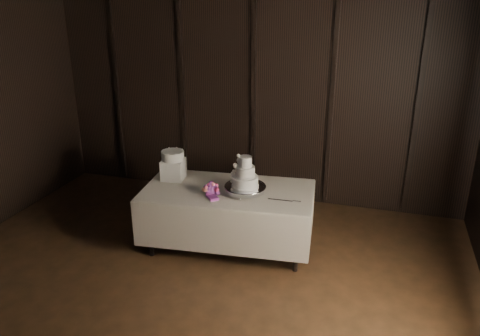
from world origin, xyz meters
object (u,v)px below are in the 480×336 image
at_px(bouquet, 211,189).
at_px(small_cake, 173,155).
at_px(wedding_cake, 243,175).
at_px(box_pedestal, 173,169).
at_px(display_table, 228,216).
at_px(cake_stand, 245,190).

distance_m(bouquet, small_cake, 0.71).
height_order(wedding_cake, box_pedestal, wedding_cake).
relative_size(display_table, wedding_cake, 5.82).
bearing_deg(display_table, cake_stand, -15.08).
bearing_deg(small_cake, box_pedestal, 0.00).
distance_m(display_table, wedding_cake, 0.61).
bearing_deg(wedding_cake, cake_stand, 36.98).
relative_size(cake_stand, bouquet, 1.28).
bearing_deg(cake_stand, box_pedestal, 170.38).
bearing_deg(bouquet, display_table, 47.85).
relative_size(cake_stand, box_pedestal, 1.86).
bearing_deg(small_cake, display_table, -9.74).
xyz_separation_m(cake_stand, box_pedestal, (-0.97, 0.16, 0.08)).
xyz_separation_m(display_table, box_pedestal, (-0.75, 0.13, 0.47)).
relative_size(cake_stand, small_cake, 1.75).
distance_m(bouquet, box_pedestal, 0.67).
distance_m(wedding_cake, bouquet, 0.40).
relative_size(display_table, box_pedestal, 8.02).
bearing_deg(small_cake, wedding_cake, -10.77).
height_order(box_pedestal, small_cake, small_cake).
bearing_deg(display_table, box_pedestal, 164.39).
height_order(cake_stand, small_cake, small_cake).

